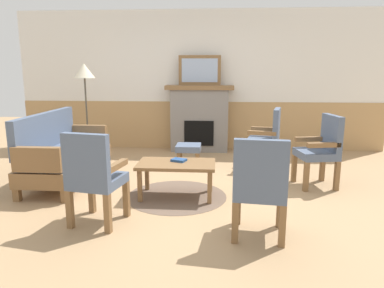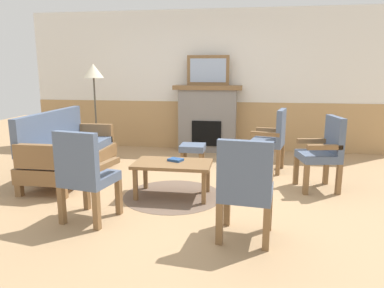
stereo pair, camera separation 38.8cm
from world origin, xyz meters
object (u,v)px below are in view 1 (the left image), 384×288
Objects in this scene: footstool at (189,149)px; armchair_front_center at (94,175)px; armchair_by_window_left at (268,136)px; floor_lamp_by_couch at (85,77)px; book_on_table at (179,160)px; armchair_near_fireplace at (322,148)px; framed_picture at (200,70)px; armchair_front_left at (260,184)px; fireplace at (199,118)px; coffee_table at (176,167)px; couch at (64,154)px.

footstool is 2.50m from armchair_front_center.
floor_lamp_by_couch is at bearing 170.18° from armchair_by_window_left.
armchair_near_fireplace is (1.89, 0.49, 0.08)m from book_on_table.
framed_picture is 2.00× the size of footstool.
armchair_near_fireplace reaches higher than book_on_table.
armchair_near_fireplace is at bearing 58.25° from armchair_front_left.
armchair_near_fireplace is (1.76, -2.05, -0.11)m from fireplace.
armchair_by_window_left is (1.28, 1.29, 0.08)m from book_on_table.
book_on_table is 0.18× the size of armchair_by_window_left.
book_on_table is 1.82m from armchair_by_window_left.
armchair_near_fireplace is 4.08m from floor_lamp_by_couch.
armchair_by_window_left is 0.58× the size of floor_lamp_by_couch.
armchair_near_fireplace and armchair_by_window_left have the same top height.
coffee_table is 2.85m from floor_lamp_by_couch.
book_on_table is (1.70, -0.46, 0.06)m from couch.
book_on_table is 1.95m from armchair_near_fireplace.
armchair_by_window_left reaches higher than coffee_table.
fireplace is 0.77× the size of floor_lamp_by_couch.
footstool is at bearing 72.17° from armchair_front_center.
armchair_front_center is (-2.03, -2.26, 0.00)m from armchair_by_window_left.
couch is 1.73m from floor_lamp_by_couch.
couch is at bearing 123.34° from armchair_front_center.
framed_picture is 1.98m from armchair_by_window_left.
armchair_front_left is at bearing -6.11° from armchair_front_center.
armchair_front_left is (0.88, -1.14, 0.08)m from book_on_table.
footstool is 0.41× the size of armchair_near_fireplace.
armchair_by_window_left is (2.97, 0.83, 0.14)m from couch.
fireplace reaches higher than footstool.
floor_lamp_by_couch is (-1.85, 1.83, 1.00)m from book_on_table.
armchair_near_fireplace is 3.02m from armchair_front_center.
armchair_near_fireplace is at bearing -25.69° from footstool.
framed_picture is 3.00m from couch.
coffee_table is at bearing -46.19° from floor_lamp_by_couch.
couch is (-1.82, -2.08, -1.16)m from framed_picture.
couch is at bearing 162.24° from coffee_table.
framed_picture is 0.48× the size of floor_lamp_by_couch.
framed_picture reaches higher than couch.
armchair_front_center is (-0.76, -2.36, 0.25)m from footstool.
book_on_table is at bearing 52.13° from armchair_front_center.
framed_picture is 0.82× the size of armchair_by_window_left.
armchair_by_window_left is at bearing 48.03° from armchair_front_center.
armchair_front_left is at bearing -78.45° from fireplace.
armchair_front_center is at bearing -56.66° from couch.
couch is 3.04m from armchair_front_left.
couch is 10.30× the size of book_on_table.
framed_picture is at bearing 130.67° from armchair_near_fireplace.
armchair_front_center is (-0.88, -3.51, -1.02)m from framed_picture.
framed_picture is 0.82× the size of armchair_front_left.
footstool is 2.24m from floor_lamp_by_couch.
book_on_table is 0.18× the size of armchair_front_left.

